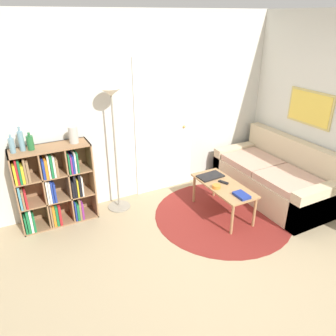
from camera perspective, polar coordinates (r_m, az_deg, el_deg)
The scene contains 16 objects.
ground_plane at distance 3.68m, azimuth 12.27°, elevation -18.82°, with size 14.00×14.00×0.00m, color tan.
wall_back at distance 4.73m, azimuth -3.51°, elevation 9.99°, with size 7.02×0.11×2.60m.
wall_right at distance 5.08m, azimuth 23.84°, elevation 9.15°, with size 0.08×5.21×2.60m.
rug at distance 4.64m, azimuth 9.41°, elevation -8.07°, with size 1.86×1.86×0.01m.
bookshelf at distance 4.44m, azimuth -19.40°, elevation -3.01°, with size 0.96×0.34×1.06m.
floor_lamp at distance 4.28m, azimuth -9.58°, elevation 8.36°, with size 0.32×0.32×1.70m.
couch at distance 5.18m, azimuth 18.22°, elevation -1.75°, with size 0.88×1.79×0.87m.
coffee_table at distance 4.49m, azimuth 9.62°, elevation -3.49°, with size 0.44×0.97×0.45m.
laptop at distance 4.64m, azimuth 7.40°, elevation -1.40°, with size 0.37×0.24×0.02m.
bowl at distance 4.36m, azimuth 8.43°, elevation -3.20°, with size 0.11×0.11×0.04m.
book_stack_on_table at distance 4.22m, azimuth 12.70°, elevation -4.64°, with size 0.15×0.21×0.04m.
remote at distance 4.50m, azimuth 9.62°, elevation -2.46°, with size 0.10×0.15×0.02m.
bottle_left at distance 4.18m, azimuth -25.54°, elevation 3.58°, with size 0.06×0.06×0.22m.
bottle_middle at distance 4.20m, azimuth -24.19°, elevation 4.34°, with size 0.06×0.06×0.29m.
bottle_right at distance 4.20m, azimuth -22.86°, elevation 4.09°, with size 0.08×0.08×0.21m.
vase_on_shelf at distance 4.24m, azimuth -16.16°, elevation 5.56°, with size 0.11×0.11×0.21m.
Camera 1 is at (-1.85, -1.94, 2.52)m, focal length 35.00 mm.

